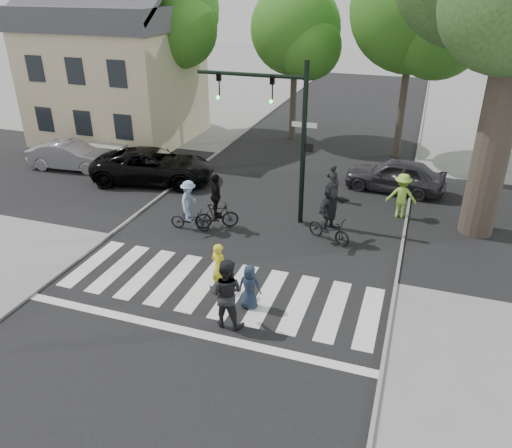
{
  "coord_description": "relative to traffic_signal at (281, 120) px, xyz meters",
  "views": [
    {
      "loc": [
        5.16,
        -10.63,
        8.41
      ],
      "look_at": [
        0.5,
        3.0,
        1.3
      ],
      "focal_mm": 35.0,
      "sensor_mm": 36.0,
      "label": 1
    }
  ],
  "objects": [
    {
      "name": "bg_tree_1",
      "position": [
        -9.06,
        9.28,
        2.75
      ],
      "size": [
        6.09,
        5.8,
        9.8
      ],
      "color": "brown",
      "rests_on": "ground"
    },
    {
      "name": "bg_tree_3",
      "position": [
        3.95,
        9.07,
        3.04
      ],
      "size": [
        6.3,
        6.0,
        10.2
      ],
      "color": "brown",
      "rests_on": "ground"
    },
    {
      "name": "traffic_signal",
      "position": [
        0.0,
        0.0,
        0.0
      ],
      "size": [
        4.45,
        0.29,
        6.0
      ],
      "color": "black",
      "rests_on": "ground"
    },
    {
      "name": "pedestrian_woman",
      "position": [
        -0.26,
        -5.33,
        -3.1
      ],
      "size": [
        0.68,
        0.56,
        1.59
      ],
      "primitive_type": "imported",
      "rotation": [
        0.0,
        0.0,
        2.77
      ],
      "color": "yellow",
      "rests_on": "ground"
    },
    {
      "name": "ground",
      "position": [
        -0.35,
        -6.2,
        -3.9
      ],
      "size": [
        120.0,
        120.0,
        0.0
      ],
      "primitive_type": "plane",
      "color": "gray",
      "rests_on": "ground"
    },
    {
      "name": "car_suv",
      "position": [
        -6.55,
        1.98,
        -3.14
      ],
      "size": [
        5.85,
        3.6,
        1.51
      ],
      "primitive_type": "imported",
      "rotation": [
        0.0,
        0.0,
        1.78
      ],
      "color": "black",
      "rests_on": "ground"
    },
    {
      "name": "pedestrian_child",
      "position": [
        0.85,
        -5.81,
        -3.23
      ],
      "size": [
        0.67,
        0.45,
        1.34
      ],
      "primitive_type": "imported",
      "rotation": [
        0.0,
        0.0,
        3.19
      ],
      "color": "#1D2A3F",
      "rests_on": "ground"
    },
    {
      "name": "bg_tree_2",
      "position": [
        -2.11,
        10.42,
        1.88
      ],
      "size": [
        5.04,
        4.8,
        8.4
      ],
      "color": "brown",
      "rests_on": "ground"
    },
    {
      "name": "curb_left",
      "position": [
        -5.4,
        -1.2,
        -3.85
      ],
      "size": [
        0.1,
        70.0,
        0.1
      ],
      "primitive_type": "cube",
      "color": "gray",
      "rests_on": "ground"
    },
    {
      "name": "bystander_dark",
      "position": [
        1.57,
        2.44,
        -3.1
      ],
      "size": [
        0.68,
        0.56,
        1.61
      ],
      "primitive_type": "imported",
      "rotation": [
        0.0,
        0.0,
        2.8
      ],
      "color": "black",
      "rests_on": "ground"
    },
    {
      "name": "cyclist_left",
      "position": [
        -2.87,
        -1.92,
        -3.06
      ],
      "size": [
        1.54,
        1.01,
        1.93
      ],
      "color": "black",
      "rests_on": "ground"
    },
    {
      "name": "house",
      "position": [
        -11.85,
        7.78,
        -0.1
      ],
      "size": [
        8.4,
        8.1,
        8.82
      ],
      "color": "beige",
      "rests_on": "ground"
    },
    {
      "name": "curb_right",
      "position": [
        4.7,
        -1.2,
        -3.85
      ],
      "size": [
        0.1,
        70.0,
        0.1
      ],
      "primitive_type": "cube",
      "color": "gray",
      "rests_on": "ground"
    },
    {
      "name": "crosswalk",
      "position": [
        -0.35,
        -5.54,
        -3.89
      ],
      "size": [
        10.0,
        3.85,
        0.01
      ],
      "color": "silver",
      "rests_on": "ground"
    },
    {
      "name": "road_stem",
      "position": [
        -0.35,
        -1.2,
        -3.9
      ],
      "size": [
        10.0,
        70.0,
        0.01
      ],
      "primitive_type": "cube",
      "color": "black",
      "rests_on": "ground"
    },
    {
      "name": "road_cross",
      "position": [
        -0.35,
        1.8,
        -3.89
      ],
      "size": [
        70.0,
        10.0,
        0.01
      ],
      "primitive_type": "cube",
      "color": "black",
      "rests_on": "ground"
    },
    {
      "name": "car_silver",
      "position": [
        -11.22,
        2.22,
        -3.22
      ],
      "size": [
        4.23,
        1.83,
        1.35
      ],
      "primitive_type": "imported",
      "rotation": [
        0.0,
        0.0,
        1.67
      ],
      "color": "#98989D",
      "rests_on": "ground"
    },
    {
      "name": "cyclist_right",
      "position": [
        2.18,
        -1.15,
        -2.92
      ],
      "size": [
        1.83,
        1.69,
        2.2
      ],
      "color": "black",
      "rests_on": "ground"
    },
    {
      "name": "cyclist_mid",
      "position": [
        -1.99,
        -1.48,
        -3.02
      ],
      "size": [
        1.66,
        1.19,
        2.14
      ],
      "color": "black",
      "rests_on": "ground"
    },
    {
      "name": "bg_tree_0",
      "position": [
        -14.09,
        9.8,
        2.24
      ],
      "size": [
        5.46,
        5.2,
        8.97
      ],
      "color": "brown",
      "rests_on": "ground"
    },
    {
      "name": "car_grey",
      "position": [
        3.95,
        4.42,
        -3.18
      ],
      "size": [
        4.41,
        2.15,
        1.45
      ],
      "primitive_type": "imported",
      "rotation": [
        0.0,
        0.0,
        -1.68
      ],
      "color": "#313036",
      "rests_on": "ground"
    },
    {
      "name": "pedestrian_adult",
      "position": [
        0.53,
        -6.75,
        -2.91
      ],
      "size": [
        0.98,
        0.77,
        1.99
      ],
      "primitive_type": "imported",
      "rotation": [
        0.0,
        0.0,
        3.16
      ],
      "color": "black",
      "rests_on": "ground"
    },
    {
      "name": "bystander_hivis",
      "position": [
        4.4,
        1.73,
        -3.01
      ],
      "size": [
        1.19,
        0.73,
        1.78
      ],
      "primitive_type": "imported",
      "rotation": [
        0.0,
        0.0,
        3.2
      ],
      "color": "#A7E144",
      "rests_on": "ground"
    }
  ]
}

